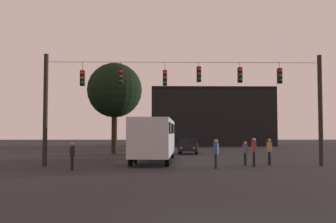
{
  "coord_description": "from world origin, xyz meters",
  "views": [
    {
      "loc": [
        -1.52,
        -8.35,
        2.07
      ],
      "look_at": [
        -0.9,
        20.52,
        3.61
      ],
      "focal_mm": 42.41,
      "sensor_mm": 36.0,
      "label": 1
    }
  ],
  "objects": [
    {
      "name": "pedestrian_trailing",
      "position": [
        -6.34,
        13.73,
        0.85
      ],
      "size": [
        0.29,
        0.39,
        1.53
      ],
      "color": "black",
      "rests_on": "ground"
    },
    {
      "name": "overhead_signal_span",
      "position": [
        -0.06,
        16.26,
        4.26
      ],
      "size": [
        17.45,
        0.44,
        6.97
      ],
      "color": "black",
      "rests_on": "ground"
    },
    {
      "name": "car_far_left",
      "position": [
        -4.08,
        38.05,
        0.8
      ],
      "size": [
        1.97,
        4.39,
        1.52
      ],
      "color": "navy",
      "rests_on": "ground"
    },
    {
      "name": "city_bus",
      "position": [
        -1.87,
        20.34,
        1.87
      ],
      "size": [
        3.24,
        11.14,
        3.0
      ],
      "color": "#B7BCC6",
      "rests_on": "ground"
    },
    {
      "name": "ground_plane",
      "position": [
        0.0,
        24.5,
        0.0
      ],
      "size": [
        168.0,
        168.0,
        0.0
      ],
      "primitive_type": "plane",
      "color": "black",
      "rests_on": "ground"
    },
    {
      "name": "corner_building",
      "position": [
        6.72,
        54.76,
        4.52
      ],
      "size": [
        18.87,
        8.33,
        9.03
      ],
      "color": "black",
      "rests_on": "ground"
    },
    {
      "name": "pedestrian_crossing_center",
      "position": [
        4.23,
        15.72,
        1.0
      ],
      "size": [
        0.27,
        0.38,
        1.75
      ],
      "color": "black",
      "rests_on": "ground"
    },
    {
      "name": "tree_left_silhouette",
      "position": [
        -6.04,
        31.31,
        6.29
      ],
      "size": [
        5.48,
        5.48,
        9.07
      ],
      "color": "black",
      "rests_on": "ground"
    },
    {
      "name": "pedestrian_near_bus",
      "position": [
        5.5,
        16.9,
        0.95
      ],
      "size": [
        0.25,
        0.37,
        1.68
      ],
      "color": "black",
      "rests_on": "ground"
    },
    {
      "name": "pedestrian_crossing_right",
      "position": [
        1.72,
        14.4,
        0.96
      ],
      "size": [
        0.35,
        0.42,
        1.7
      ],
      "color": "black",
      "rests_on": "ground"
    },
    {
      "name": "car_near_right",
      "position": [
        1.33,
        30.57,
        0.8
      ],
      "size": [
        2.28,
        4.48,
        1.52
      ],
      "color": "black",
      "rests_on": "ground"
    },
    {
      "name": "pedestrian_crossing_left",
      "position": [
        3.94,
        16.84,
        0.84
      ],
      "size": [
        0.25,
        0.37,
        1.51
      ],
      "color": "black",
      "rests_on": "ground"
    }
  ]
}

